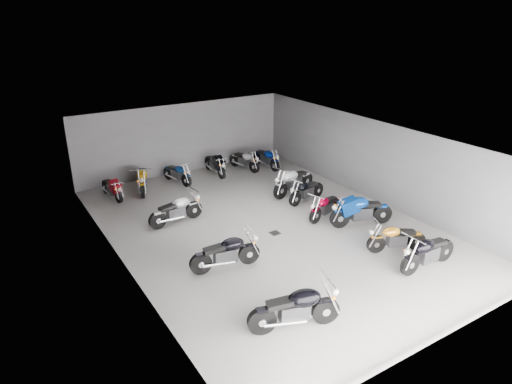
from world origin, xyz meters
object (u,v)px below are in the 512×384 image
at_px(motorcycle_right_a, 428,252).
at_px(motorcycle_right_c, 361,211).
at_px(motorcycle_back_a, 112,188).
at_px(motorcycle_back_f, 267,158).
at_px(motorcycle_back_c, 177,173).
at_px(motorcycle_back_d, 215,164).
at_px(drain_grate, 275,233).
at_px(motorcycle_right_b, 396,238).
at_px(motorcycle_left_c, 226,253).
at_px(motorcycle_left_f, 177,210).
at_px(motorcycle_right_f, 293,181).
at_px(motorcycle_left_a, 296,309).
at_px(motorcycle_right_d, 326,206).
at_px(motorcycle_back_e, 245,160).
at_px(motorcycle_back_b, 142,179).
at_px(motorcycle_right_e, 306,191).

xyz_separation_m(motorcycle_right_a, motorcycle_right_c, (0.35, 3.13, 0.03)).
distance_m(motorcycle_back_a, motorcycle_back_f, 7.37).
distance_m(motorcycle_back_c, motorcycle_back_d, 1.93).
height_order(drain_grate, motorcycle_right_b, motorcycle_right_b).
distance_m(motorcycle_left_c, motorcycle_back_a, 7.27).
xyz_separation_m(motorcycle_left_f, motorcycle_right_a, (5.05, -6.77, 0.03)).
distance_m(motorcycle_left_f, motorcycle_right_f, 5.16).
xyz_separation_m(drain_grate, motorcycle_left_a, (-2.40, -4.36, 0.55)).
bearing_deg(motorcycle_right_b, motorcycle_right_d, 27.86).
bearing_deg(drain_grate, motorcycle_back_f, 58.99).
bearing_deg(motorcycle_right_f, motorcycle_back_a, 48.67).
bearing_deg(motorcycle_back_e, motorcycle_right_b, 78.07).
distance_m(motorcycle_right_a, motorcycle_right_b, 1.19).
relative_size(drain_grate, motorcycle_right_c, 0.14).
distance_m(motorcycle_back_b, motorcycle_back_f, 6.07).
relative_size(motorcycle_right_b, motorcycle_back_d, 0.89).
relative_size(drain_grate, motorcycle_back_e, 0.16).
bearing_deg(motorcycle_back_b, motorcycle_back_c, -157.17).
xyz_separation_m(motorcycle_right_c, motorcycle_back_c, (-3.80, 7.33, -0.10)).
height_order(motorcycle_right_e, motorcycle_right_f, motorcycle_right_f).
height_order(motorcycle_right_b, motorcycle_back_b, motorcycle_back_b).
bearing_deg(motorcycle_right_b, motorcycle_back_f, 16.67).
xyz_separation_m(motorcycle_left_a, motorcycle_back_c, (1.49, 10.60, -0.10)).
bearing_deg(motorcycle_left_a, motorcycle_right_b, 123.11).
relative_size(motorcycle_right_b, motorcycle_right_e, 0.96).
bearing_deg(motorcycle_left_a, motorcycle_back_d, -179.64).
distance_m(drain_grate, motorcycle_right_e, 3.09).
height_order(drain_grate, motorcycle_left_c, motorcycle_left_c).
relative_size(motorcycle_right_d, motorcycle_back_e, 0.96).
xyz_separation_m(motorcycle_right_a, motorcycle_back_b, (-5.05, 10.38, 0.01)).
xyz_separation_m(motorcycle_back_c, motorcycle_back_d, (1.93, 0.12, 0.04)).
distance_m(motorcycle_right_a, motorcycle_right_f, 6.79).
distance_m(motorcycle_left_f, motorcycle_back_e, 6.23).
bearing_deg(motorcycle_right_d, motorcycle_right_b, 170.14).
bearing_deg(motorcycle_right_b, motorcycle_left_a, 128.26).
height_order(motorcycle_right_c, motorcycle_right_e, motorcycle_right_c).
xyz_separation_m(motorcycle_back_b, motorcycle_back_e, (5.02, 0.07, -0.06)).
height_order(motorcycle_left_c, motorcycle_right_f, motorcycle_right_f).
height_order(motorcycle_left_f, motorcycle_right_c, motorcycle_right_c).
bearing_deg(motorcycle_right_f, motorcycle_right_b, 165.82).
bearing_deg(motorcycle_back_a, motorcycle_right_e, 138.56).
bearing_deg(motorcycle_back_b, motorcycle_right_b, 138.45).
height_order(motorcycle_back_c, motorcycle_back_d, motorcycle_back_d).
xyz_separation_m(motorcycle_left_c, motorcycle_left_f, (-0.02, 3.64, -0.02)).
relative_size(motorcycle_right_e, motorcycle_back_d, 0.93).
height_order(motorcycle_left_f, motorcycle_back_a, motorcycle_left_f).
height_order(motorcycle_left_f, motorcycle_back_d, motorcycle_left_f).
xyz_separation_m(motorcycle_right_b, motorcycle_back_a, (-6.34, 9.09, -0.02)).
xyz_separation_m(motorcycle_left_a, motorcycle_back_e, (4.91, 10.58, -0.08)).
height_order(motorcycle_right_b, motorcycle_right_d, motorcycle_right_b).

